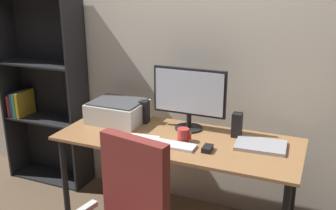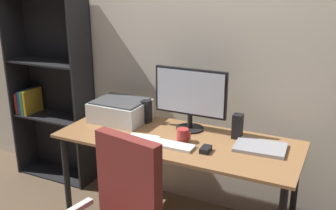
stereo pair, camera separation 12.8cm
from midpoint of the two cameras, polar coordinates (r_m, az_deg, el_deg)
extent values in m
cube|color=beige|center=(2.93, 3.88, 8.82)|extent=(6.40, 0.10, 2.60)
cube|color=olive|center=(2.64, 0.03, -5.11)|extent=(1.65, 0.66, 0.02)
cylinder|color=black|center=(2.96, -16.17, -11.13)|extent=(0.04, 0.04, 0.72)
cylinder|color=black|center=(3.35, -10.40, -7.14)|extent=(0.04, 0.04, 0.72)
cylinder|color=black|center=(2.88, 16.75, -12.05)|extent=(0.04, 0.04, 0.72)
cylinder|color=black|center=(2.80, 1.76, -3.42)|extent=(0.20, 0.20, 0.01)
cylinder|color=black|center=(2.78, 1.78, -2.35)|extent=(0.04, 0.04, 0.10)
cube|color=black|center=(2.71, 1.82, 1.98)|extent=(0.53, 0.03, 0.34)
cube|color=silver|center=(2.69, 1.71, 1.89)|extent=(0.50, 0.01, 0.31)
cube|color=silver|center=(2.51, -0.64, -5.98)|extent=(0.29, 0.11, 0.02)
cube|color=black|center=(2.45, 4.36, -6.46)|extent=(0.06, 0.10, 0.03)
cylinder|color=#B72D28|center=(2.57, 0.83, -4.47)|extent=(0.08, 0.08, 0.09)
cube|color=#B72D28|center=(2.55, 1.82, -4.54)|extent=(0.02, 0.01, 0.05)
cube|color=#99999E|center=(2.56, 12.15, -5.87)|extent=(0.33, 0.25, 0.02)
cube|color=black|center=(2.90, -4.80, -1.03)|extent=(0.06, 0.07, 0.17)
cube|color=black|center=(2.66, 8.80, -2.96)|extent=(0.06, 0.07, 0.17)
cube|color=silver|center=(2.95, -8.66, -1.01)|extent=(0.40, 0.34, 0.15)
cube|color=#424244|center=(2.93, -8.73, 0.49)|extent=(0.37, 0.31, 0.01)
cube|color=white|center=(2.57, -5.84, -5.64)|extent=(0.24, 0.32, 0.00)
cube|color=maroon|center=(2.08, -6.72, -11.42)|extent=(0.41, 0.14, 0.52)
cube|color=black|center=(3.80, -23.09, 2.39)|extent=(0.02, 0.28, 1.67)
cube|color=black|center=(3.33, -14.15, 1.19)|extent=(0.02, 0.28, 1.67)
cube|color=black|center=(3.65, -17.55, 2.39)|extent=(0.75, 0.01, 1.67)
cube|color=black|center=(3.86, -17.66, -10.03)|extent=(0.72, 0.26, 0.02)
cube|color=black|center=(3.63, -18.52, -1.96)|extent=(0.72, 0.26, 0.02)
cube|color=black|center=(3.50, -19.33, 5.77)|extent=(0.72, 0.26, 0.02)
cube|color=#B22D28|center=(3.80, -22.37, 0.17)|extent=(0.03, 0.22, 0.19)
cube|color=#28478C|center=(3.77, -22.05, 0.28)|extent=(0.02, 0.22, 0.22)
cube|color=#337242|center=(3.75, -21.68, 0.23)|extent=(0.03, 0.22, 0.22)
cube|color=gold|center=(3.73, -21.29, 0.23)|extent=(0.03, 0.22, 0.23)
camera|label=1|loc=(0.06, -91.43, -0.47)|focal=41.20mm
camera|label=2|loc=(0.06, 88.57, 0.47)|focal=41.20mm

